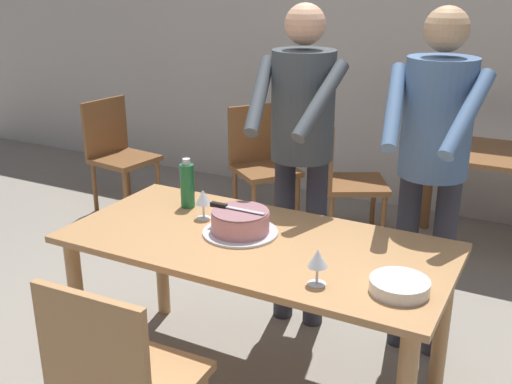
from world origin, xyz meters
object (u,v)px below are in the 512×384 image
at_px(wine_glass_far, 318,259).
at_px(person_cutting_cake, 302,135).
at_px(background_table, 486,174).
at_px(cake_on_platter, 240,223).
at_px(plate_stack, 399,286).
at_px(chair_near_side, 121,380).
at_px(background_chair_1, 344,176).
at_px(main_dining_table, 256,263).
at_px(person_standing_beside, 434,150).
at_px(cake_knife, 226,207).
at_px(background_chair_0, 118,151).
at_px(background_chair_2, 262,160).
at_px(wine_glass_near, 203,198).
at_px(water_bottle, 187,185).

relative_size(wine_glass_far, person_cutting_cake, 0.08).
height_order(person_cutting_cake, background_table, person_cutting_cake).
xyz_separation_m(cake_on_platter, wine_glass_far, (0.48, -0.28, 0.05)).
distance_m(plate_stack, chair_near_side, 1.05).
distance_m(cake_on_platter, plate_stack, 0.80).
bearing_deg(background_chair_1, wine_glass_far, -73.12).
xyz_separation_m(cake_on_platter, chair_near_side, (-0.03, -0.81, -0.31)).
distance_m(main_dining_table, person_standing_beside, 0.98).
bearing_deg(person_cutting_cake, person_standing_beside, 2.61).
bearing_deg(cake_on_platter, main_dining_table, -17.50).
relative_size(person_standing_beside, chair_near_side, 1.91).
distance_m(cake_knife, background_chair_0, 2.47).
bearing_deg(person_cutting_cake, background_chair_2, 124.99).
bearing_deg(background_table, person_standing_beside, -93.97).
relative_size(plate_stack, chair_near_side, 0.24).
distance_m(background_chair_0, background_chair_2, 1.20).
bearing_deg(background_table, cake_knife, -113.36).
relative_size(wine_glass_far, background_chair_0, 0.16).
bearing_deg(background_chair_2, person_cutting_cake, -55.01).
relative_size(plate_stack, person_standing_beside, 0.13).
xyz_separation_m(cake_knife, background_chair_1, (-0.06, 1.74, -0.37)).
bearing_deg(cake_knife, plate_stack, -12.84).
xyz_separation_m(wine_glass_near, background_chair_2, (-0.59, 1.75, -0.36)).
bearing_deg(person_standing_beside, wine_glass_far, -102.99).
distance_m(chair_near_side, background_chair_2, 2.75).
xyz_separation_m(plate_stack, background_table, (0.01, 2.18, -0.20)).
bearing_deg(background_chair_0, cake_on_platter, -37.13).
distance_m(wine_glass_far, person_cutting_cake, 1.00).
height_order(plate_stack, background_table, plate_stack).
bearing_deg(cake_knife, main_dining_table, -9.99).
height_order(cake_knife, background_table, cake_knife).
distance_m(main_dining_table, wine_glass_far, 0.51).
xyz_separation_m(wine_glass_far, background_table, (0.30, 2.26, -0.28)).
relative_size(cake_knife, background_chair_2, 0.30).
bearing_deg(cake_on_platter, plate_stack, -14.01).
relative_size(main_dining_table, background_table, 1.69).
height_order(cake_knife, water_bottle, water_bottle).
xyz_separation_m(wine_glass_far, person_cutting_cake, (-0.45, 0.86, 0.22)).
distance_m(person_standing_beside, background_chair_2, 2.03).
distance_m(plate_stack, water_bottle, 1.23).
distance_m(person_cutting_cake, background_table, 1.66).
bearing_deg(wine_glass_near, chair_near_side, -76.83).
bearing_deg(chair_near_side, cake_on_platter, 87.57).
height_order(wine_glass_near, background_chair_1, background_chair_1).
height_order(cake_knife, chair_near_side, chair_near_side).
bearing_deg(background_table, water_bottle, -123.03).
distance_m(background_chair_1, background_chair_2, 0.71).
height_order(water_bottle, background_chair_2, water_bottle).
xyz_separation_m(wine_glass_near, person_standing_beside, (0.93, 0.54, 0.22)).
bearing_deg(cake_on_platter, wine_glass_near, 163.03).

